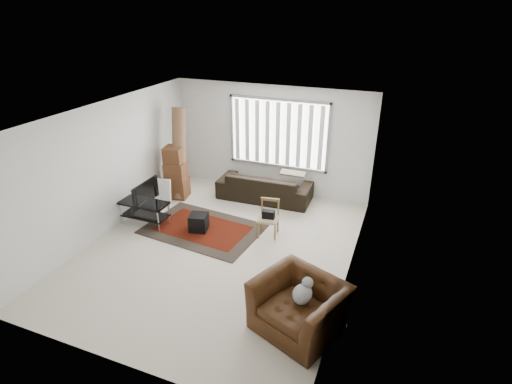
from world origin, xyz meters
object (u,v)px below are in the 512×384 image
at_px(sofa, 265,182).
at_px(side_chair, 269,216).
at_px(armchair, 300,303).
at_px(moving_boxes, 176,174).
at_px(tv_stand, 144,208).

relative_size(sofa, side_chair, 2.96).
distance_m(side_chair, armchair, 2.70).
height_order(sofa, side_chair, sofa).
relative_size(moving_boxes, armchair, 0.84).
height_order(tv_stand, side_chair, side_chair).
bearing_deg(side_chair, tv_stand, -176.84).
xyz_separation_m(tv_stand, side_chair, (2.67, 0.56, 0.05)).
bearing_deg(tv_stand, sofa, 46.89).
relative_size(tv_stand, sofa, 0.46).
relative_size(tv_stand, side_chair, 1.37).
relative_size(moving_boxes, side_chair, 1.69).
bearing_deg(moving_boxes, tv_stand, -86.73).
xyz_separation_m(side_chair, armchair, (1.32, -2.35, 0.03)).
xyz_separation_m(moving_boxes, side_chair, (2.75, -0.89, -0.18)).
bearing_deg(tv_stand, side_chair, 11.86).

